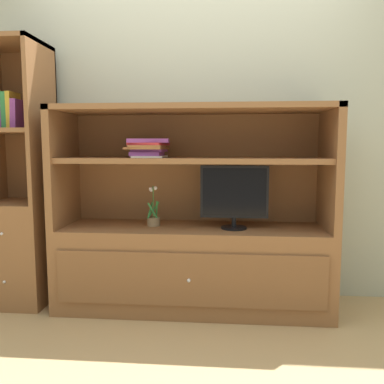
{
  "coord_description": "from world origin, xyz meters",
  "views": [
    {
      "loc": [
        0.23,
        -2.31,
        1.14
      ],
      "look_at": [
        0.0,
        0.35,
        0.83
      ],
      "focal_mm": 37.03,
      "sensor_mm": 36.0,
      "label": 1
    }
  ],
  "objects_px": {
    "potted_plant": "(153,217)",
    "tv_monitor": "(234,195)",
    "media_console": "(193,245)",
    "upright_book_row": "(8,113)",
    "magazine_stack": "(149,148)",
    "bookshelf_tall": "(20,218)"
  },
  "relations": [
    {
      "from": "potted_plant",
      "to": "tv_monitor",
      "type": "bearing_deg",
      "value": -5.31
    },
    {
      "from": "media_console",
      "to": "upright_book_row",
      "type": "bearing_deg",
      "value": -179.72
    },
    {
      "from": "media_console",
      "to": "tv_monitor",
      "type": "xyz_separation_m",
      "value": [
        0.29,
        -0.05,
        0.36
      ]
    },
    {
      "from": "magazine_stack",
      "to": "upright_book_row",
      "type": "relative_size",
      "value": 1.37
    },
    {
      "from": "tv_monitor",
      "to": "potted_plant",
      "type": "relative_size",
      "value": 1.62
    },
    {
      "from": "magazine_stack",
      "to": "upright_book_row",
      "type": "bearing_deg",
      "value": 179.92
    },
    {
      "from": "bookshelf_tall",
      "to": "upright_book_row",
      "type": "height_order",
      "value": "bookshelf_tall"
    },
    {
      "from": "tv_monitor",
      "to": "bookshelf_tall",
      "type": "height_order",
      "value": "bookshelf_tall"
    },
    {
      "from": "upright_book_row",
      "to": "magazine_stack",
      "type": "bearing_deg",
      "value": -0.08
    },
    {
      "from": "magazine_stack",
      "to": "upright_book_row",
      "type": "distance_m",
      "value": 1.04
    },
    {
      "from": "upright_book_row",
      "to": "potted_plant",
      "type": "bearing_deg",
      "value": 0.62
    },
    {
      "from": "magazine_stack",
      "to": "tv_monitor",
      "type": "bearing_deg",
      "value": -3.87
    },
    {
      "from": "media_console",
      "to": "tv_monitor",
      "type": "relative_size",
      "value": 4.11
    },
    {
      "from": "magazine_stack",
      "to": "bookshelf_tall",
      "type": "height_order",
      "value": "bookshelf_tall"
    },
    {
      "from": "potted_plant",
      "to": "magazine_stack",
      "type": "height_order",
      "value": "magazine_stack"
    },
    {
      "from": "tv_monitor",
      "to": "upright_book_row",
      "type": "height_order",
      "value": "upright_book_row"
    },
    {
      "from": "media_console",
      "to": "bookshelf_tall",
      "type": "xyz_separation_m",
      "value": [
        -1.27,
        0.0,
        0.17
      ]
    },
    {
      "from": "tv_monitor",
      "to": "bookshelf_tall",
      "type": "bearing_deg",
      "value": 178.15
    },
    {
      "from": "potted_plant",
      "to": "upright_book_row",
      "type": "bearing_deg",
      "value": -179.38
    },
    {
      "from": "media_console",
      "to": "magazine_stack",
      "type": "bearing_deg",
      "value": -178.54
    },
    {
      "from": "media_console",
      "to": "bookshelf_tall",
      "type": "height_order",
      "value": "bookshelf_tall"
    },
    {
      "from": "potted_plant",
      "to": "bookshelf_tall",
      "type": "distance_m",
      "value": 0.99
    }
  ]
}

